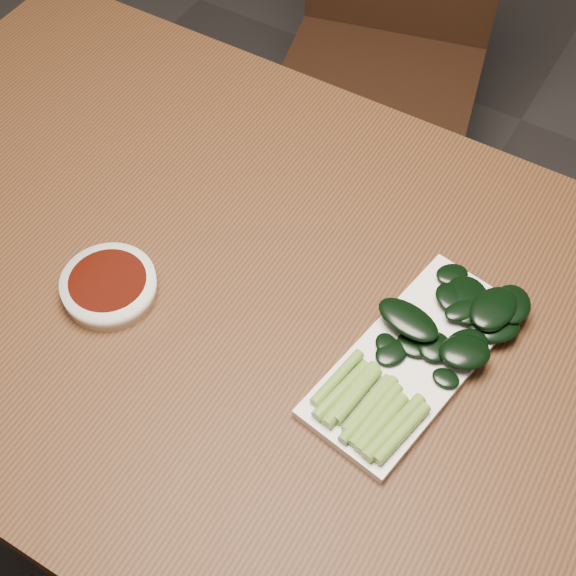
% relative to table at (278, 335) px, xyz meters
% --- Properties ---
extents(ground, '(6.00, 6.00, 0.00)m').
position_rel_table_xyz_m(ground, '(0.00, 0.00, -0.68)').
color(ground, '#302E2E').
rests_on(ground, ground).
extents(table, '(1.40, 0.80, 0.75)m').
position_rel_table_xyz_m(table, '(0.00, 0.00, 0.00)').
color(table, '#432613').
rests_on(table, ground).
extents(chair_far, '(0.51, 0.51, 0.89)m').
position_rel_table_xyz_m(chair_far, '(-0.24, 0.84, -0.19)').
color(chair_far, black).
rests_on(chair_far, ground).
extents(sauce_bowl, '(0.12, 0.12, 0.03)m').
position_rel_table_xyz_m(sauce_bowl, '(-0.19, -0.09, 0.09)').
color(sauce_bowl, white).
rests_on(sauce_bowl, table).
extents(serving_plate, '(0.18, 0.31, 0.01)m').
position_rel_table_xyz_m(serving_plate, '(0.18, 0.01, 0.08)').
color(serving_plate, white).
rests_on(serving_plate, table).
extents(gai_lan, '(0.18, 0.30, 0.03)m').
position_rel_table_xyz_m(gai_lan, '(0.20, 0.03, 0.10)').
color(gai_lan, olive).
rests_on(gai_lan, serving_plate).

